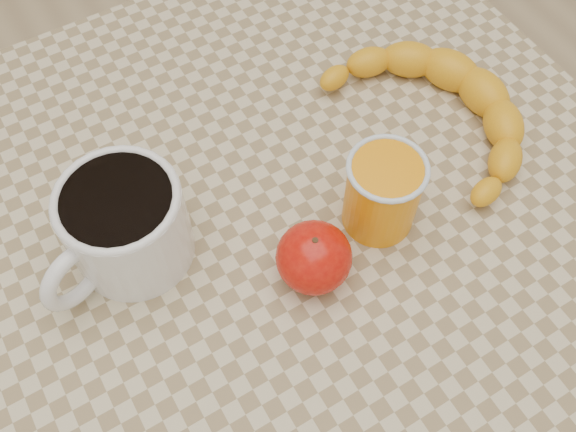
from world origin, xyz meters
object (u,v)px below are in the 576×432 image
table (288,263)px  apple (314,257)px  coffee_mug (123,225)px  orange_juice_glass (383,192)px  banana (438,111)px

table → apple: apple is taller
coffee_mug → orange_juice_glass: 0.25m
coffee_mug → apple: bearing=-38.2°
coffee_mug → banana: bearing=-3.5°
table → coffee_mug: size_ratio=4.54×
orange_juice_glass → banana: (0.13, 0.07, -0.02)m
orange_juice_glass → coffee_mug: bearing=158.6°
table → banana: size_ratio=2.64×
apple → banana: 0.24m
coffee_mug → table: bearing=-19.6°
orange_juice_glass → apple: orange_juice_glass is taller
coffee_mug → apple: 0.18m
apple → banana: bearing=22.4°
coffee_mug → orange_juice_glass: coffee_mug is taller
table → coffee_mug: (-0.15, 0.05, 0.14)m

